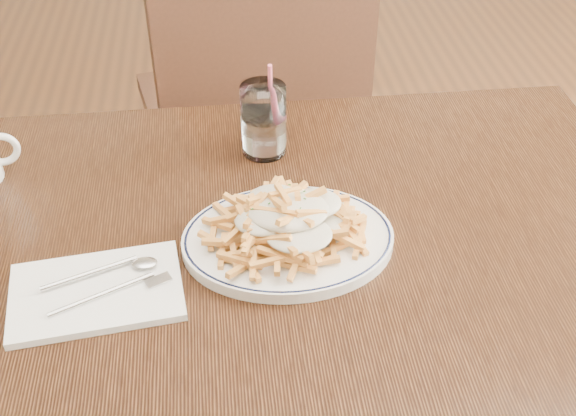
{
  "coord_description": "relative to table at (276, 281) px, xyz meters",
  "views": [
    {
      "loc": [
        -0.07,
        -0.79,
        1.46
      ],
      "look_at": [
        0.02,
        -0.01,
        0.82
      ],
      "focal_mm": 45.0,
      "sensor_mm": 36.0,
      "label": 1
    }
  ],
  "objects": [
    {
      "name": "loaded_fries",
      "position": [
        0.02,
        -0.01,
        0.13
      ],
      "size": [
        0.26,
        0.24,
        0.07
      ],
      "color": "gold",
      "rests_on": "fries_plate"
    },
    {
      "name": "water_glass",
      "position": [
        0.0,
        0.24,
        0.13
      ],
      "size": [
        0.08,
        0.08,
        0.17
      ],
      "color": "white",
      "rests_on": "table"
    },
    {
      "name": "table",
      "position": [
        0.0,
        0.0,
        0.0
      ],
      "size": [
        1.2,
        0.8,
        0.75
      ],
      "color": "black",
      "rests_on": "ground"
    },
    {
      "name": "chair_far",
      "position": [
        0.02,
        0.7,
        -0.08
      ],
      "size": [
        0.56,
        0.56,
        1.04
      ],
      "color": "black",
      "rests_on": "ground"
    },
    {
      "name": "cutlery",
      "position": [
        -0.25,
        -0.07,
        0.09
      ],
      "size": [
        0.18,
        0.13,
        0.01
      ],
      "color": "silver",
      "rests_on": "napkin"
    },
    {
      "name": "fries_plate",
      "position": [
        0.02,
        -0.01,
        0.09
      ],
      "size": [
        0.36,
        0.34,
        0.02
      ],
      "color": "white",
      "rests_on": "table"
    },
    {
      "name": "napkin",
      "position": [
        -0.25,
        -0.08,
        0.08
      ],
      "size": [
        0.24,
        0.17,
        0.01
      ],
      "primitive_type": "cube",
      "rotation": [
        0.0,
        0.0,
        0.11
      ],
      "color": "white",
      "rests_on": "table"
    }
  ]
}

